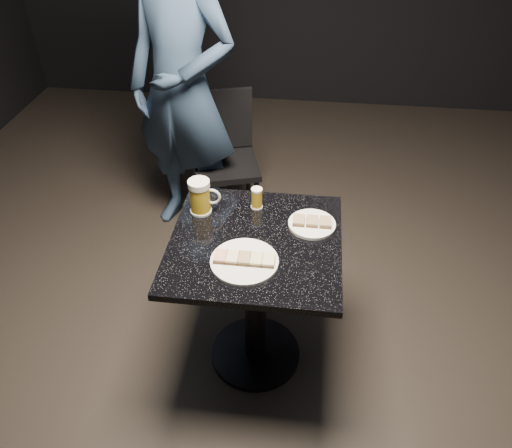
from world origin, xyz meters
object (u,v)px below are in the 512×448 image
object	(u,v)px
plate_small	(312,224)
beer_tumbler	(257,198)
beer_mug	(200,196)
plate_large	(244,262)
table	(255,282)
chair	(224,153)
patron	(183,89)

from	to	relation	value
plate_small	beer_tumbler	size ratio (longest dim) A/B	2.05
plate_small	beer_mug	bearing A→B (deg)	174.96
plate_large	table	distance (m)	0.29
plate_small	chair	size ratio (longest dim) A/B	0.23
table	plate_small	bearing A→B (deg)	29.12
plate_small	table	distance (m)	0.36
beer_tumbler	plate_small	bearing A→B (deg)	-22.42
patron	table	bearing A→B (deg)	-43.56
plate_large	chair	bearing A→B (deg)	103.79
beer_tumbler	beer_mug	bearing A→B (deg)	-165.93
table	chair	distance (m)	1.14
chair	table	bearing A→B (deg)	-73.28
table	beer_tumbler	size ratio (longest dim) A/B	7.65
plate_large	chair	world-z (taller)	chair
beer_mug	chair	world-z (taller)	beer_mug
patron	chair	size ratio (longest dim) A/B	2.16
patron	beer_mug	xyz separation A→B (m)	(0.28, -0.87, -0.10)
plate_small	table	world-z (taller)	plate_small
patron	table	world-z (taller)	patron
plate_large	chair	size ratio (longest dim) A/B	0.31
patron	beer_mug	bearing A→B (deg)	-53.20
plate_small	plate_large	bearing A→B (deg)	-133.63
beer_tumbler	chair	bearing A→B (deg)	109.50
beer_mug	chair	size ratio (longest dim) A/B	0.18
plate_small	patron	world-z (taller)	patron
plate_large	table	bearing A→B (deg)	79.34
beer_tumbler	chair	size ratio (longest dim) A/B	0.11
beer_mug	beer_tumbler	xyz separation A→B (m)	(0.24, 0.06, -0.03)
plate_large	beer_mug	distance (m)	0.39
plate_small	patron	bearing A→B (deg)	129.96
plate_large	plate_small	bearing A→B (deg)	46.37
patron	beer_tumbler	distance (m)	0.96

